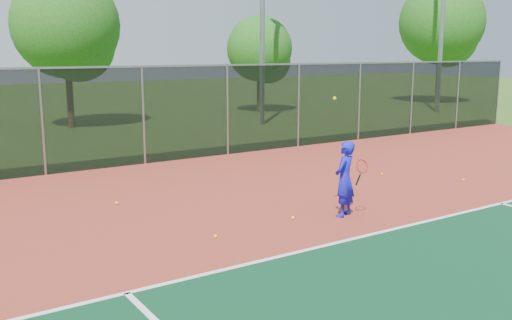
# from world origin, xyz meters

# --- Properties ---
(court_apron) EXTENTS (30.00, 20.00, 0.02)m
(court_apron) POSITION_xyz_m (0.00, 2.00, 0.01)
(court_apron) COLOR #9B3627
(court_apron) RESTS_ON ground
(fence_back) EXTENTS (30.00, 0.06, 3.03)m
(fence_back) POSITION_xyz_m (0.00, 12.00, 1.56)
(fence_back) COLOR black
(fence_back) RESTS_ON court_apron
(tennis_player) EXTENTS (0.70, 0.71, 2.54)m
(tennis_player) POSITION_xyz_m (-1.68, 4.26, 0.83)
(tennis_player) COLOR #1816D4
(tennis_player) RESTS_ON court_apron
(practice_ball_0) EXTENTS (0.07, 0.07, 0.07)m
(practice_ball_0) POSITION_xyz_m (1.95, 6.71, 0.06)
(practice_ball_0) COLOR #D9EF1B
(practice_ball_0) RESTS_ON court_apron
(practice_ball_1) EXTENTS (0.07, 0.07, 0.07)m
(practice_ball_1) POSITION_xyz_m (-4.70, 4.48, 0.06)
(practice_ball_1) COLOR #D9EF1B
(practice_ball_1) RESTS_ON court_apron
(practice_ball_2) EXTENTS (0.07, 0.07, 0.07)m
(practice_ball_2) POSITION_xyz_m (-5.42, 7.81, 0.06)
(practice_ball_2) COLOR #D9EF1B
(practice_ball_2) RESTS_ON court_apron
(practice_ball_3) EXTENTS (0.07, 0.07, 0.07)m
(practice_ball_3) POSITION_xyz_m (3.25, 4.97, 0.06)
(practice_ball_3) COLOR #D9EF1B
(practice_ball_3) RESTS_ON court_apron
(practice_ball_4) EXTENTS (0.07, 0.07, 0.07)m
(practice_ball_4) POSITION_xyz_m (-2.75, 4.64, 0.06)
(practice_ball_4) COLOR #D9EF1B
(practice_ball_4) RESTS_ON court_apron
(tree_back_left) EXTENTS (4.78, 4.78, 7.01)m
(tree_back_left) POSITION_xyz_m (-2.38, 21.88, 4.40)
(tree_back_left) COLOR #3C2A16
(tree_back_left) RESTS_ON ground
(tree_back_mid) EXTENTS (3.73, 3.73, 5.47)m
(tree_back_mid) POSITION_xyz_m (8.70, 22.93, 3.43)
(tree_back_mid) COLOR #3C2A16
(tree_back_mid) RESTS_ON ground
(tree_back_right) EXTENTS (5.52, 5.52, 8.11)m
(tree_back_right) POSITION_xyz_m (21.72, 20.88, 5.09)
(tree_back_right) COLOR #3C2A16
(tree_back_right) RESTS_ON ground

